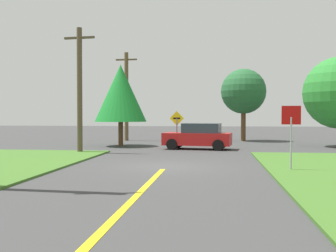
{
  "coord_description": "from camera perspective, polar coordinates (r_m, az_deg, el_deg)",
  "views": [
    {
      "loc": [
        2.08,
        -16.67,
        2.13
      ],
      "look_at": [
        -0.17,
        2.15,
        1.62
      ],
      "focal_mm": 43.28,
      "sensor_mm": 36.0,
      "label": 1
    }
  ],
  "objects": [
    {
      "name": "stop_sign",
      "position": [
        15.93,
        16.95,
        0.05
      ],
      "size": [
        0.71,
        0.08,
        2.48
      ],
      "rotation": [
        0.0,
        0.0,
        3.07
      ],
      "color": "#9EA0A8",
      "rests_on": "ground"
    },
    {
      "name": "car_approaching_junction",
      "position": [
        25.25,
        4.3,
        -1.46
      ],
      "size": [
        4.36,
        2.39,
        1.62
      ],
      "rotation": [
        0.0,
        0.0,
        3.01
      ],
      "color": "red",
      "rests_on": "ground"
    },
    {
      "name": "direction_sign",
      "position": [
        25.33,
        1.24,
        0.07
      ],
      "size": [
        0.9,
        0.14,
        2.38
      ],
      "color": "slate",
      "rests_on": "ground"
    },
    {
      "name": "utility_pole_mid",
      "position": [
        23.33,
        -12.34,
        5.2
      ],
      "size": [
        1.8,
        0.31,
        7.02
      ],
      "color": "brown",
      "rests_on": "ground"
    },
    {
      "name": "lane_stripe_center",
      "position": [
        9.17,
        -6.61,
        -11.86
      ],
      "size": [
        0.2,
        14.0,
        0.01
      ],
      "primitive_type": "cube",
      "color": "yellow",
      "rests_on": "ground"
    },
    {
      "name": "ground_plane",
      "position": [
        16.94,
        -0.28,
        -5.67
      ],
      "size": [
        120.0,
        120.0,
        0.0
      ],
      "primitive_type": "plane",
      "color": "#3D3D3D"
    },
    {
      "name": "utility_pole_far",
      "position": [
        33.9,
        -5.87,
        4.3
      ],
      "size": [
        1.8,
        0.33,
        7.32
      ],
      "color": "brown",
      "rests_on": "ground"
    },
    {
      "name": "oak_tree_left",
      "position": [
        27.9,
        -6.69,
        4.6
      ],
      "size": [
        3.54,
        3.54,
        5.57
      ],
      "color": "brown",
      "rests_on": "ground"
    },
    {
      "name": "oak_tree_right",
      "position": [
        33.89,
        10.59,
        4.79
      ],
      "size": [
        3.7,
        3.7,
        5.93
      ],
      "color": "brown",
      "rests_on": "ground"
    }
  ]
}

